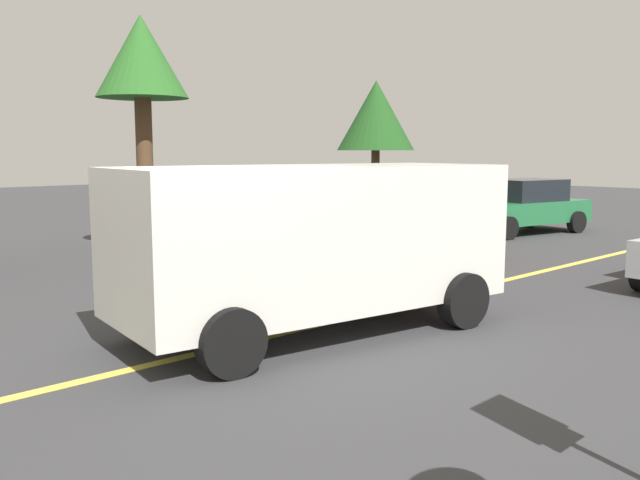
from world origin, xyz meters
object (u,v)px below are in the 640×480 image
tree_centre_verge (376,116)px  car_red_approaching (405,222)px  car_green_near_curb (521,206)px  tree_right_verge (142,64)px  white_van (316,237)px

tree_centre_verge → car_red_approaching: bearing=-132.7°
car_green_near_curb → tree_centre_verge: bearing=100.8°
car_green_near_curb → tree_right_verge: size_ratio=0.82×
tree_centre_verge → tree_right_verge: size_ratio=0.85×
car_red_approaching → car_green_near_curb: bearing=7.3°
tree_right_verge → white_van: bearing=-103.7°
car_red_approaching → tree_centre_verge: (5.27, 5.71, 2.69)m
white_van → car_green_near_curb: bearing=18.3°
car_green_near_curb → tree_right_verge: 11.26m
car_red_approaching → white_van: bearing=-150.8°
white_van → tree_right_verge: (1.98, 8.13, 3.14)m
tree_centre_verge → tree_right_verge: 8.92m
car_green_near_curb → tree_centre_verge: 5.70m
car_green_near_curb → tree_centre_verge: tree_centre_verge is taller
car_red_approaching → tree_right_verge: 7.13m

